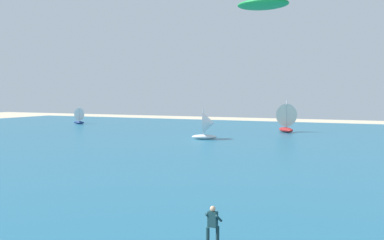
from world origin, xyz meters
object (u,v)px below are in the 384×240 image
at_px(sailboat_trailing, 77,116).
at_px(sailboat_center_horizon, 284,117).
at_px(kitesurfer, 210,235).
at_px(sailboat_mid_left, 208,125).

xyz_separation_m(sailboat_trailing, sailboat_center_horizon, (41.58, -1.71, 0.64)).
distance_m(kitesurfer, sailboat_center_horizon, 56.64).
height_order(sailboat_mid_left, sailboat_trailing, sailboat_mid_left).
distance_m(sailboat_trailing, sailboat_center_horizon, 41.62).
xyz_separation_m(sailboat_mid_left, sailboat_trailing, (-35.61, 17.49, -0.19)).
bearing_deg(sailboat_trailing, sailboat_center_horizon, -2.35).
bearing_deg(sailboat_mid_left, sailboat_center_horizon, 69.25).
xyz_separation_m(kitesurfer, sailboat_mid_left, (-17.52, 39.65, 1.20)).
relative_size(kitesurfer, sailboat_center_horizon, 0.40).
height_order(kitesurfer, sailboat_trailing, sailboat_trailing).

